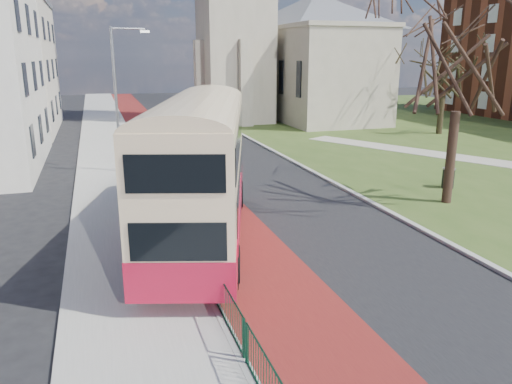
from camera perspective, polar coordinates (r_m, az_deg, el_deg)
name	(u,v)px	position (r m, az deg, el deg)	size (l,w,h in m)	color
ground	(325,302)	(14.32, 7.94, -12.38)	(160.00, 160.00, 0.00)	black
road_carriageway	(214,160)	(32.84, -4.81, 3.72)	(9.00, 120.00, 0.01)	black
bus_lane	(173,162)	(32.36, -9.48, 3.38)	(3.40, 120.00, 0.01)	#591414
pavement_west	(111,165)	(32.04, -16.22, 2.96)	(4.00, 120.00, 0.12)	gray
kerb_west	(144,163)	(32.14, -12.66, 3.25)	(0.25, 120.00, 0.13)	#999993
kerb_east	(270,149)	(35.97, 1.63, 4.89)	(0.25, 80.00, 0.13)	#999993
grass_green	(494,137)	(46.47, 25.59, 5.74)	(40.00, 80.00, 0.04)	#334B1A
pedestrian_railing	(193,245)	(16.74, -7.24, -6.05)	(0.07, 24.00, 1.12)	#0C3522
streetlamp	(118,93)	(29.45, -15.46, 10.90)	(2.13, 0.18, 8.00)	gray
bus	(201,163)	(17.99, -6.35, 3.31)	(6.24, 12.44, 5.08)	#AA0F2B
winter_tree_near	(464,33)	(23.87, 22.67, 16.38)	(8.47, 8.47, 10.78)	#2F1F17
winter_tree_far	(445,65)	(45.77, 20.84, 13.38)	(7.18, 7.18, 8.29)	black
litter_bin	(448,178)	(27.33, 21.11, 1.52)	(0.72, 0.72, 1.04)	black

